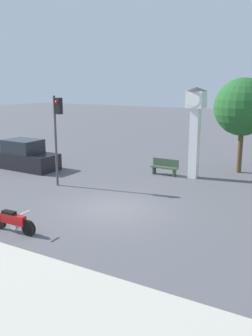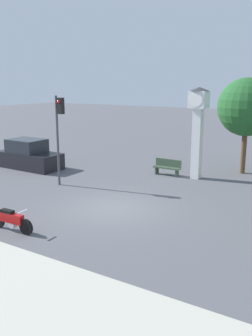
{
  "view_description": "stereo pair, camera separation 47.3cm",
  "coord_description": "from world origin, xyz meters",
  "px_view_note": "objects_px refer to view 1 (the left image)",
  "views": [
    {
      "loc": [
        8.11,
        -12.8,
        5.28
      ],
      "look_at": [
        -0.08,
        1.14,
        1.53
      ],
      "focal_mm": 40.0,
      "sensor_mm": 36.0,
      "label": 1
    },
    {
      "loc": [
        8.51,
        -12.55,
        5.28
      ],
      "look_at": [
        -0.08,
        1.14,
        1.53
      ],
      "focal_mm": 40.0,
      "sensor_mm": 36.0,
      "label": 2
    }
  ],
  "objects_px": {
    "motorcycle": "(13,221)",
    "traffic_light": "(57,125)",
    "bench": "(165,166)",
    "clock_tower": "(195,119)",
    "parked_car": "(25,157)",
    "street_tree": "(243,107)"
  },
  "relations": [
    {
      "from": "motorcycle",
      "to": "traffic_light",
      "type": "xyz_separation_m",
      "value": [
        -2.63,
        5.6,
        2.73
      ]
    },
    {
      "from": "street_tree",
      "to": "bench",
      "type": "distance_m",
      "value": 5.61
    },
    {
      "from": "street_tree",
      "to": "parked_car",
      "type": "xyz_separation_m",
      "value": [
        -11.66,
        -5.69,
        -3.09
      ]
    },
    {
      "from": "motorcycle",
      "to": "parked_car",
      "type": "relative_size",
      "value": 0.47
    },
    {
      "from": "motorcycle",
      "to": "bench",
      "type": "relative_size",
      "value": 1.23
    },
    {
      "from": "motorcycle",
      "to": "traffic_light",
      "type": "relative_size",
      "value": 0.43
    },
    {
      "from": "traffic_light",
      "to": "parked_car",
      "type": "height_order",
      "value": "traffic_light"
    },
    {
      "from": "motorcycle",
      "to": "clock_tower",
      "type": "relative_size",
      "value": 0.39
    },
    {
      "from": "traffic_light",
      "to": "bench",
      "type": "relative_size",
      "value": 2.87
    },
    {
      "from": "parked_car",
      "to": "bench",
      "type": "bearing_deg",
      "value": 20.27
    },
    {
      "from": "clock_tower",
      "to": "bench",
      "type": "relative_size",
      "value": 3.12
    },
    {
      "from": "traffic_light",
      "to": "bench",
      "type": "height_order",
      "value": "traffic_light"
    },
    {
      "from": "street_tree",
      "to": "parked_car",
      "type": "distance_m",
      "value": 13.34
    },
    {
      "from": "traffic_light",
      "to": "parked_car",
      "type": "relative_size",
      "value": 1.09
    },
    {
      "from": "motorcycle",
      "to": "parked_car",
      "type": "height_order",
      "value": "parked_car"
    },
    {
      "from": "street_tree",
      "to": "motorcycle",
      "type": "bearing_deg",
      "value": -109.24
    },
    {
      "from": "street_tree",
      "to": "parked_car",
      "type": "bearing_deg",
      "value": -153.97
    },
    {
      "from": "traffic_light",
      "to": "street_tree",
      "type": "bearing_deg",
      "value": 46.55
    },
    {
      "from": "motorcycle",
      "to": "street_tree",
      "type": "relative_size",
      "value": 0.36
    },
    {
      "from": "bench",
      "to": "traffic_light",
      "type": "bearing_deg",
      "value": -127.42
    },
    {
      "from": "clock_tower",
      "to": "bench",
      "type": "xyz_separation_m",
      "value": [
        -1.65,
        -0.22,
        -2.79
      ]
    },
    {
      "from": "clock_tower",
      "to": "bench",
      "type": "bearing_deg",
      "value": -172.31
    }
  ]
}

